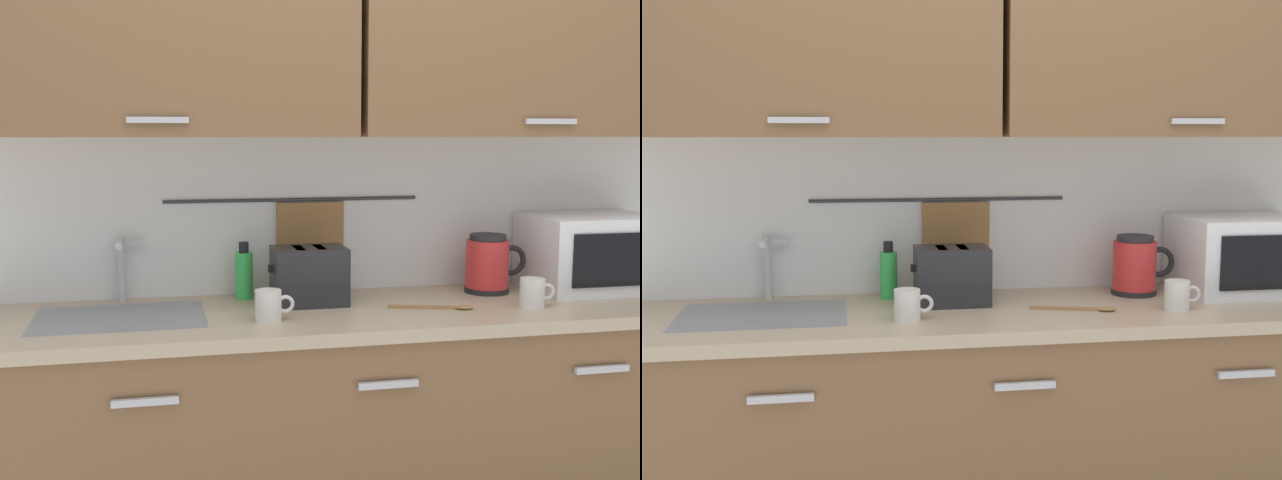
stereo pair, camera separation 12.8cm
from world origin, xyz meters
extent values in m
cube|color=brown|center=(0.00, 0.30, 0.43)|extent=(2.50, 0.60, 0.86)
cube|color=#B7B7BC|center=(-0.69, -0.01, 0.74)|extent=(0.18, 0.02, 0.02)
cube|color=#B7B7BC|center=(0.00, -0.01, 0.74)|extent=(0.18, 0.02, 0.02)
cube|color=#B7B7BC|center=(0.69, -0.01, 0.74)|extent=(0.18, 0.02, 0.02)
cube|color=tan|center=(0.00, 0.30, 0.88)|extent=(2.53, 0.63, 0.04)
cube|color=#9EA0A5|center=(-0.76, 0.32, 0.85)|extent=(0.52, 0.38, 0.09)
cube|color=silver|center=(0.00, 0.63, 1.25)|extent=(3.70, 0.06, 2.50)
cube|color=silver|center=(0.00, 0.59, 1.18)|extent=(2.50, 0.01, 0.55)
cube|color=brown|center=(-0.63, 0.43, 1.80)|extent=(1.24, 0.33, 0.70)
cube|color=#B7B7BC|center=(-0.63, 0.26, 1.50)|extent=(0.18, 0.01, 0.02)
cube|color=brown|center=(0.63, 0.43, 1.80)|extent=(1.24, 0.33, 0.70)
cube|color=#B7B7BC|center=(0.63, 0.26, 1.50)|extent=(0.18, 0.01, 0.02)
cylinder|color=#333338|center=(-0.17, 0.58, 1.23)|extent=(0.90, 0.01, 0.01)
cube|color=olive|center=(-0.11, 0.58, 1.05)|extent=(0.24, 0.02, 0.34)
cylinder|color=#B2B5BA|center=(-0.76, 0.55, 1.01)|extent=(0.03, 0.03, 0.22)
cylinder|color=#B2B5BA|center=(-0.76, 0.47, 1.11)|extent=(0.02, 0.16, 0.02)
cube|color=#B2B5BA|center=(-0.72, 0.55, 1.10)|extent=(0.07, 0.02, 0.01)
cube|color=white|center=(0.90, 0.41, 1.04)|extent=(0.46, 0.34, 0.27)
cube|color=black|center=(0.86, 0.24, 1.04)|extent=(0.29, 0.01, 0.18)
cylinder|color=black|center=(0.50, 0.43, 0.91)|extent=(0.16, 0.16, 0.02)
cylinder|color=red|center=(0.50, 0.43, 1.00)|extent=(0.15, 0.15, 0.17)
cylinder|color=#262628|center=(0.50, 0.43, 1.10)|extent=(0.13, 0.13, 0.02)
torus|color=black|center=(0.59, 0.43, 1.01)|extent=(0.11, 0.02, 0.11)
cylinder|color=green|center=(-0.36, 0.50, 0.98)|extent=(0.06, 0.06, 0.16)
cylinder|color=black|center=(-0.36, 0.50, 1.08)|extent=(0.03, 0.03, 0.04)
cylinder|color=silver|center=(-0.32, 0.18, 0.95)|extent=(0.08, 0.08, 0.09)
torus|color=silver|center=(-0.27, 0.18, 0.95)|extent=(0.06, 0.01, 0.06)
cube|color=#232326|center=(-0.16, 0.38, 1.00)|extent=(0.24, 0.17, 0.19)
cube|color=black|center=(-0.19, 0.38, 1.08)|extent=(0.03, 0.12, 0.01)
cube|color=black|center=(-0.12, 0.38, 1.08)|extent=(0.03, 0.12, 0.01)
cube|color=black|center=(-0.28, 0.38, 1.02)|extent=(0.02, 0.02, 0.02)
cylinder|color=silver|center=(0.54, 0.18, 0.95)|extent=(0.08, 0.08, 0.09)
torus|color=silver|center=(0.60, 0.18, 0.95)|extent=(0.06, 0.01, 0.06)
cube|color=#9E7042|center=(0.19, 0.23, 0.91)|extent=(0.22, 0.08, 0.01)
ellipsoid|color=#9E7042|center=(0.32, 0.20, 0.91)|extent=(0.07, 0.06, 0.01)
camera|label=1|loc=(-0.64, -2.05, 1.46)|focal=42.86mm
camera|label=2|loc=(-0.52, -2.08, 1.46)|focal=42.86mm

